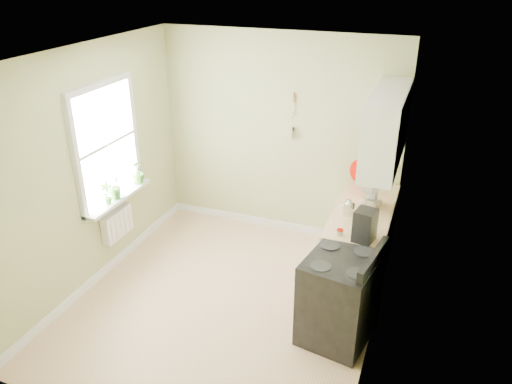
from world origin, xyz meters
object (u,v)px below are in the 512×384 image
(stove, at_px, (340,297))
(kettle, at_px, (348,207))
(stand_mixer, at_px, (371,196))
(coffee_maker, at_px, (365,226))

(stove, xyz_separation_m, kettle, (-0.13, 0.89, 0.54))
(stove, distance_m, kettle, 1.05)
(stove, relative_size, kettle, 5.61)
(stand_mixer, relative_size, kettle, 1.93)
(kettle, bearing_deg, stove, -81.63)
(stand_mixer, height_order, coffee_maker, stand_mixer)
(stove, bearing_deg, stand_mixer, 86.53)
(stove, xyz_separation_m, stand_mixer, (0.07, 1.15, 0.60))
(stand_mixer, height_order, kettle, stand_mixer)
(kettle, xyz_separation_m, coffee_maker, (0.25, -0.48, 0.07))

